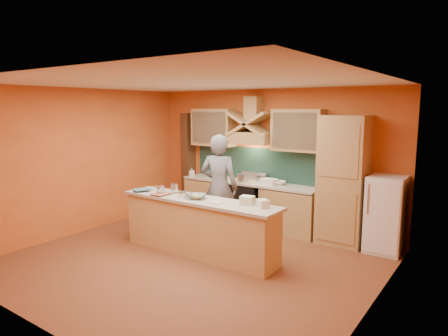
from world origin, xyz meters
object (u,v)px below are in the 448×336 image
Objects in this scene: kitchen_scale at (183,196)px; mixing_bowl at (197,197)px; fridge at (386,214)px; stove at (249,204)px; person at (219,187)px.

kitchen_scale reaches higher than mixing_bowl.
mixing_bowl is at bearing -142.78° from fridge.
kitchen_scale is 0.23m from mixing_bowl.
stove is 2.92× the size of mixing_bowl.
kitchen_scale is (-2.73, -2.03, 0.34)m from fridge.
person is (-0.00, -1.05, 0.53)m from stove.
stove is at bearing -105.48° from person.
mixing_bowl is (0.17, -0.87, 0.01)m from person.
fridge is 2.92m from person.
mixing_bowl reaches higher than stove.
fridge is 4.21× the size of mixing_bowl.
person is at bearing 101.28° from mixing_bowl.
stove is 2.71m from fridge.
kitchen_scale is (-0.03, -2.03, 0.54)m from stove.
stove is at bearing 95.10° from mixing_bowl.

